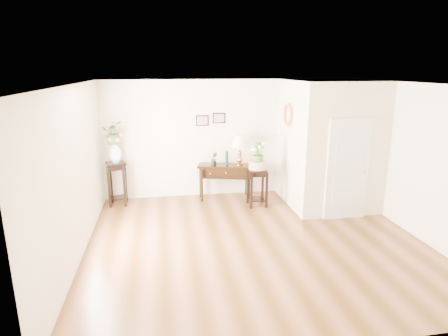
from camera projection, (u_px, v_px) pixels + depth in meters
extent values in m
cube|color=brown|center=(256.00, 241.00, 6.81)|extent=(6.00, 5.50, 0.02)
cube|color=white|center=(259.00, 84.00, 6.09)|extent=(6.00, 5.50, 0.02)
cube|color=beige|center=(229.00, 138.00, 9.07)|extent=(6.00, 0.02, 2.80)
cube|color=beige|center=(324.00, 235.00, 3.83)|extent=(6.00, 0.02, 2.80)
cube|color=beige|center=(75.00, 175.00, 5.97)|extent=(0.02, 5.50, 2.80)
cube|color=beige|center=(415.00, 160.00, 6.93)|extent=(0.02, 5.50, 2.80)
cube|color=beige|center=(328.00, 143.00, 8.47)|extent=(1.80, 1.95, 2.80)
cube|color=silver|center=(348.00, 170.00, 7.61)|extent=(0.90, 0.05, 2.10)
cube|color=black|center=(202.00, 121.00, 8.83)|extent=(0.30, 0.02, 0.25)
cube|color=black|center=(219.00, 118.00, 8.88)|extent=(0.30, 0.02, 0.25)
torus|color=#D88B53|center=(287.00, 115.00, 8.28)|extent=(0.07, 0.51, 0.51)
cube|color=black|center=(225.00, 182.00, 8.96)|extent=(1.32, 0.73, 0.83)
cube|color=#BC772F|center=(240.00, 150.00, 8.82)|extent=(0.41, 0.41, 0.72)
cylinder|color=#0A341F|center=(227.00, 158.00, 8.82)|extent=(0.08, 0.08, 0.33)
imported|color=#336020|center=(214.00, 159.00, 8.78)|extent=(0.17, 0.14, 0.30)
cube|color=black|center=(118.00, 184.00, 8.52)|extent=(0.50, 0.50, 1.00)
imported|color=#336020|center=(114.00, 133.00, 8.22)|extent=(0.48, 0.42, 0.53)
cube|color=black|center=(257.00, 187.00, 8.48)|extent=(0.47, 0.47, 0.87)
cylinder|color=tan|center=(258.00, 165.00, 8.34)|extent=(0.50, 0.50, 0.18)
imported|color=#336020|center=(258.00, 153.00, 8.27)|extent=(0.35, 0.35, 0.48)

